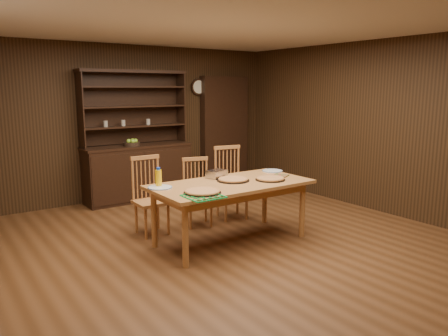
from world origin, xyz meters
TOP-DOWN VIEW (x-y plane):
  - floor at (0.00, 0.00)m, footprint 6.00×6.00m
  - room_shell at (0.00, 0.00)m, footprint 6.00×6.00m
  - china_hutch at (-0.00, 2.75)m, footprint 1.84×0.52m
  - doorway at (1.90, 2.90)m, footprint 1.00×0.18m
  - wall_clock at (1.35, 2.96)m, footprint 0.30×0.05m
  - dining_table at (0.06, 0.13)m, footprint 1.95×0.97m
  - chair_left at (-0.61, 1.04)m, footprint 0.42×0.40m
  - chair_center at (0.10, 0.99)m, footprint 0.47×0.46m
  - chair_right at (0.68, 1.02)m, footprint 0.50×0.49m
  - pizza_left at (-0.51, -0.12)m, footprint 0.41×0.41m
  - pizza_right at (0.55, -0.02)m, footprint 0.37×0.37m
  - pizza_center at (0.15, 0.20)m, footprint 0.40×0.40m
  - cooling_rack at (-0.59, -0.27)m, footprint 0.46×0.46m
  - plate_left at (-0.78, 0.36)m, footprint 0.28×0.28m
  - plate_right at (0.95, 0.39)m, footprint 0.28×0.28m
  - foil_dish at (0.08, 0.48)m, footprint 0.29×0.24m
  - juice_bottle at (-0.76, 0.44)m, footprint 0.07×0.07m
  - pot_holder_a at (0.83, 0.09)m, footprint 0.25×0.25m
  - pot_holder_b at (0.71, 0.10)m, footprint 0.26×0.26m
  - fruit_bowl at (-0.12, 2.69)m, footprint 0.28×0.28m

SIDE VIEW (x-z plane):
  - floor at x=0.00m, z-range 0.00..0.00m
  - chair_center at x=0.10m, z-range 0.03..0.96m
  - chair_left at x=-0.61m, z-range 0.03..1.05m
  - chair_right at x=0.68m, z-range 0.03..1.08m
  - china_hutch at x=0.00m, z-range -0.49..1.68m
  - dining_table at x=0.06m, z-range 0.30..1.05m
  - pot_holder_a at x=0.83m, z-range 0.75..0.76m
  - pot_holder_b at x=0.71m, z-range 0.75..0.76m
  - cooling_rack at x=-0.59m, z-range 0.75..0.77m
  - plate_left at x=-0.78m, z-range 0.75..0.77m
  - plate_right at x=0.95m, z-range 0.75..0.77m
  - pizza_center at x=0.15m, z-range 0.75..0.79m
  - pizza_left at x=-0.51m, z-range 0.75..0.79m
  - pizza_right at x=0.55m, z-range 0.75..0.79m
  - foil_dish at x=0.08m, z-range 0.75..0.85m
  - juice_bottle at x=-0.76m, z-range 0.74..0.97m
  - fruit_bowl at x=-0.12m, z-range 0.92..1.04m
  - doorway at x=1.90m, z-range 0.00..2.10m
  - room_shell at x=0.00m, z-range -1.42..4.58m
  - wall_clock at x=1.35m, z-range 1.75..2.05m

